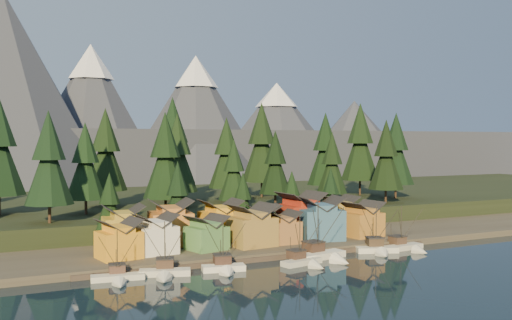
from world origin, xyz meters
name	(u,v)px	position (x,y,z in m)	size (l,w,h in m)	color
ground	(308,276)	(0.00, 0.00, 0.00)	(500.00, 500.00, 0.00)	black
shore_strip	(225,238)	(0.00, 40.00, 0.75)	(400.00, 50.00, 1.50)	#3D362C
hillside	(166,208)	(0.00, 90.00, 3.00)	(420.00, 100.00, 6.00)	black
dock	(268,257)	(0.00, 16.50, 0.50)	(80.00, 4.00, 1.00)	#4E4138
mountain_ridge	(88,138)	(-4.20, 213.59, 26.06)	(560.00, 190.00, 90.00)	#444757
boat_0	(118,272)	(-32.40, 11.05, 1.76)	(9.84, 10.50, 9.87)	beige
boat_1	(165,265)	(-23.99, 10.81, 2.10)	(10.04, 10.51, 11.10)	beige
boat_2	(224,260)	(-12.70, 9.59, 2.25)	(8.83, 9.43, 11.12)	white
boat_3	(305,256)	(3.90, 7.75, 2.00)	(9.43, 9.94, 10.53)	beige
boat_4	(325,249)	(10.39, 10.69, 2.35)	(12.46, 13.20, 12.91)	silver
boat_5	(378,243)	(24.77, 11.35, 2.35)	(9.93, 10.52, 11.88)	silver
boat_6	(407,242)	(32.65, 11.14, 2.03)	(10.44, 11.21, 11.08)	beige
house_front_0	(119,238)	(-29.51, 23.64, 5.61)	(8.95, 8.59, 7.82)	orange
house_front_1	(155,233)	(-21.63, 25.33, 5.81)	(8.80, 8.52, 8.20)	white
house_front_2	(206,232)	(-10.63, 24.54, 5.35)	(9.09, 9.13, 7.32)	#4E8347
house_front_3	(252,224)	(0.03, 24.27, 6.36)	(9.87, 9.48, 9.25)	olive
house_front_4	(282,226)	(7.81, 24.77, 5.31)	(7.22, 7.77, 7.26)	#936134
house_front_5	(320,217)	(18.06, 24.51, 6.82)	(11.13, 10.43, 10.13)	#335A7A
house_front_6	(362,218)	(29.69, 24.04, 5.94)	(9.37, 8.96, 8.45)	#AA712B
house_back_0	(123,225)	(-26.13, 34.79, 6.37)	(9.04, 8.72, 9.28)	#B3922E
house_back_1	(171,221)	(-15.98, 33.03, 6.85)	(10.05, 10.15, 10.19)	#B86E2F
house_back_2	(221,219)	(-3.79, 33.32, 6.52)	(9.17, 8.44, 9.56)	gold
house_back_3	(263,221)	(6.67, 32.03, 5.74)	(9.28, 8.62, 8.06)	#3C6F3F
house_back_4	(301,213)	(16.68, 31.35, 7.11)	(10.26, 9.89, 10.68)	maroon
house_back_5	(339,212)	(29.78, 33.90, 6.22)	(8.58, 8.67, 9.00)	olive
tree_hill_2	(49,161)	(-40.00, 48.00, 20.14)	(11.10, 11.10, 25.86)	#332319
tree_hill_3	(85,164)	(-30.00, 60.00, 18.91)	(10.14, 10.14, 23.62)	#332319
tree_hill_4	(106,153)	(-22.00, 75.00, 21.39)	(12.08, 12.08, 28.15)	#332319
tree_hill_5	(165,159)	(-12.00, 50.00, 20.30)	(11.23, 11.23, 26.15)	#332319
tree_hill_6	(177,156)	(-4.00, 65.00, 20.53)	(11.41, 11.41, 26.58)	#332319
tree_hill_7	(234,172)	(6.00, 48.00, 16.53)	(8.27, 8.27, 19.27)	#332319
tree_hill_8	(227,156)	(14.00, 72.00, 20.21)	(11.16, 11.16, 26.00)	#332319
tree_hill_9	(275,165)	(22.00, 55.00, 17.92)	(9.36, 9.36, 21.81)	#332319
tree_hill_10	(262,145)	(30.00, 80.00, 23.22)	(13.52, 13.52, 31.50)	#332319
tree_hill_11	(332,165)	(38.00, 50.00, 17.72)	(9.20, 9.20, 21.44)	#332319
tree_hill_12	(325,152)	(46.00, 66.00, 21.26)	(11.98, 11.98, 27.91)	#332319
tree_hill_13	(386,157)	(56.00, 48.00, 19.78)	(10.82, 10.82, 25.20)	#332319
tree_hill_14	(360,145)	(64.00, 72.00, 23.40)	(13.66, 13.66, 31.82)	#332319
tree_hill_15	(173,144)	(0.00, 82.00, 23.76)	(13.94, 13.94, 32.48)	#332319
tree_hill_17	(396,151)	(68.00, 58.00, 21.30)	(12.02, 12.02, 27.99)	#332319
tree_shore_0	(110,205)	(-28.00, 40.00, 10.38)	(6.98, 6.98, 16.27)	#332319
tree_shore_1	(178,196)	(-12.00, 40.00, 11.64)	(7.97, 7.97, 18.56)	#332319
tree_shore_2	(243,200)	(5.00, 40.00, 9.97)	(6.66, 6.66, 15.52)	#332319
tree_shore_3	(292,198)	(19.00, 40.00, 9.98)	(6.67, 6.67, 15.53)	#332319
tree_shore_4	(331,194)	(31.00, 40.00, 10.30)	(6.92, 6.92, 16.12)	#332319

